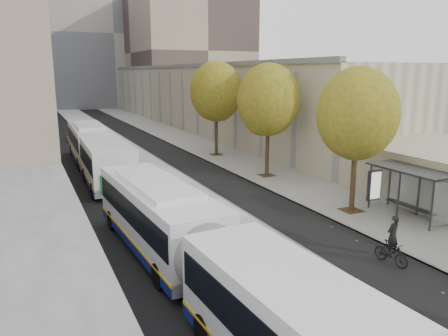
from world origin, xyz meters
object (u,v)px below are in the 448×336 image
bus_far (96,150)px  distant_car (75,135)px  bus_near (195,247)px  cyclist (392,246)px  bus_shelter (414,176)px

bus_far → distant_car: size_ratio=4.96×
bus_far → distant_car: bearing=90.5°
bus_near → distant_car: (0.12, 37.29, -0.92)m
bus_far → cyclist: size_ratio=9.11×
bus_near → cyclist: size_ratio=8.63×
bus_near → cyclist: 7.81m
bus_far → cyclist: bearing=-68.9°
bus_shelter → cyclist: size_ratio=2.23×
bus_near → distant_car: 37.31m
bus_near → cyclist: bearing=-13.2°
distant_car → bus_near: bearing=-80.0°
bus_shelter → cyclist: bearing=-143.7°
bus_shelter → bus_far: (-12.93, 17.93, -0.56)m
bus_shelter → cyclist: bus_shelter is taller
bus_shelter → cyclist: (-5.14, -3.77, -1.46)m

